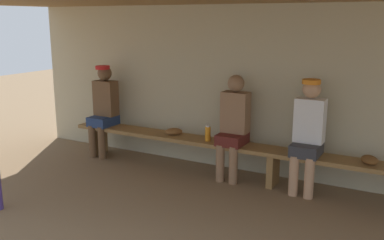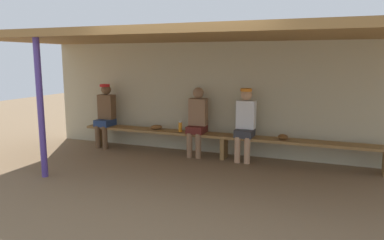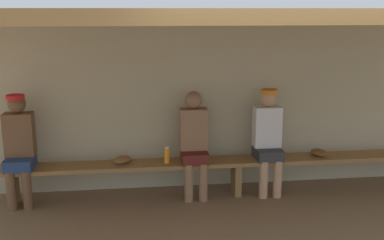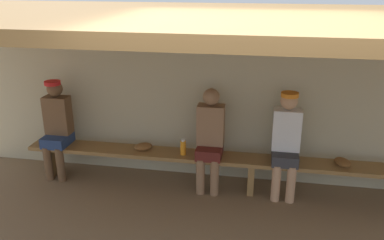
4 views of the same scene
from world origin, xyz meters
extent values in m
cube|color=#B7AD8C|center=(0.00, 2.00, 1.10)|extent=(8.00, 0.20, 2.20)
cube|color=olive|center=(0.00, 0.70, 2.26)|extent=(8.00, 2.80, 0.12)
cube|color=olive|center=(0.00, 1.55, 0.43)|extent=(6.00, 0.36, 0.05)
cube|color=olive|center=(-2.75, 1.55, 0.21)|extent=(0.08, 0.29, 0.41)
cube|color=olive|center=(0.00, 1.55, 0.21)|extent=(0.08, 0.29, 0.41)
cube|color=#591E19|center=(-0.54, 1.53, 0.53)|extent=(0.32, 0.40, 0.14)
cylinder|color=#8C6647|center=(-0.63, 1.37, 0.24)|extent=(0.11, 0.11, 0.48)
cylinder|color=#8C6647|center=(-0.45, 1.37, 0.24)|extent=(0.11, 0.11, 0.48)
cube|color=#8C6647|center=(-0.54, 1.61, 0.86)|extent=(0.34, 0.20, 0.52)
sphere|color=#8C6647|center=(-0.54, 1.61, 1.23)|extent=(0.21, 0.21, 0.21)
cube|color=#333338|center=(0.40, 1.53, 0.53)|extent=(0.32, 0.40, 0.14)
cylinder|color=tan|center=(0.31, 1.37, 0.24)|extent=(0.11, 0.11, 0.48)
cylinder|color=tan|center=(0.49, 1.37, 0.24)|extent=(0.11, 0.11, 0.48)
cube|color=white|center=(0.40, 1.61, 0.86)|extent=(0.34, 0.20, 0.52)
sphere|color=tan|center=(0.40, 1.61, 1.23)|extent=(0.21, 0.21, 0.21)
cylinder|color=orange|center=(0.40, 1.57, 1.32)|extent=(0.21, 0.21, 0.05)
cube|color=navy|center=(-2.64, 1.53, 0.53)|extent=(0.32, 0.40, 0.14)
cylinder|color=brown|center=(-2.73, 1.37, 0.24)|extent=(0.11, 0.11, 0.48)
cylinder|color=brown|center=(-2.55, 1.37, 0.24)|extent=(0.11, 0.11, 0.48)
cube|color=brown|center=(-2.64, 1.61, 0.86)|extent=(0.34, 0.20, 0.52)
sphere|color=brown|center=(-2.64, 1.61, 1.23)|extent=(0.21, 0.21, 0.21)
cylinder|color=red|center=(-2.64, 1.57, 1.32)|extent=(0.21, 0.21, 0.05)
cylinder|color=orange|center=(-0.89, 1.52, 0.55)|extent=(0.07, 0.07, 0.19)
cylinder|color=white|center=(-0.89, 1.52, 0.66)|extent=(0.05, 0.05, 0.02)
ellipsoid|color=brown|center=(-1.44, 1.57, 0.51)|extent=(0.29, 0.28, 0.09)
ellipsoid|color=brown|center=(1.09, 1.55, 0.51)|extent=(0.26, 0.29, 0.09)
camera|label=1|loc=(1.59, -3.41, 2.02)|focal=41.04mm
camera|label=2|loc=(1.89, -5.00, 1.89)|focal=34.35mm
camera|label=3|loc=(-1.26, -3.96, 2.31)|focal=43.57mm
camera|label=4|loc=(0.08, -3.17, 2.67)|focal=37.96mm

